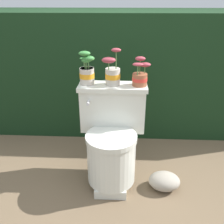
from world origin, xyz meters
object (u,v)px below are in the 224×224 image
(potted_plant_left, at_px, (87,72))
(garden_stone, at_px, (164,181))
(potted_plant_midleft, at_px, (112,73))
(toilet, at_px, (112,140))
(potted_plant_middle, at_px, (140,76))

(potted_plant_left, height_order, garden_stone, potted_plant_left)
(potted_plant_left, distance_m, potted_plant_midleft, 0.18)
(toilet, height_order, garden_stone, toilet)
(garden_stone, bearing_deg, potted_plant_left, 158.53)
(toilet, distance_m, potted_plant_left, 0.52)
(potted_plant_left, xyz_separation_m, potted_plant_middle, (0.37, -0.01, -0.02))
(potted_plant_left, xyz_separation_m, potted_plant_midleft, (0.18, -0.01, -0.01))
(garden_stone, bearing_deg, toilet, 167.21)
(potted_plant_middle, distance_m, garden_stone, 0.79)
(potted_plant_middle, bearing_deg, potted_plant_left, 178.60)
(potted_plant_middle, bearing_deg, toilet, -146.22)
(toilet, distance_m, potted_plant_middle, 0.50)
(toilet, xyz_separation_m, garden_stone, (0.39, -0.09, -0.29))
(potted_plant_left, distance_m, potted_plant_middle, 0.37)
(toilet, distance_m, garden_stone, 0.49)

